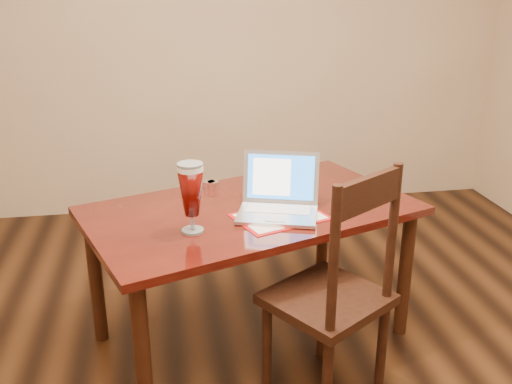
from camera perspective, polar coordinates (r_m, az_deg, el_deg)
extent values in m
cube|color=tan|center=(4.42, -3.83, 15.27)|extent=(4.50, 0.01, 2.70)
cube|color=#4D110A|center=(2.74, -0.44, -1.87)|extent=(1.74, 1.33, 0.04)
cylinder|color=black|center=(2.39, -11.29, -15.86)|extent=(0.07, 0.07, 0.68)
cylinder|color=black|center=(3.02, 14.67, -7.95)|extent=(0.07, 0.07, 0.68)
cylinder|color=black|center=(2.98, -15.72, -8.44)|extent=(0.07, 0.07, 0.68)
cylinder|color=black|center=(3.50, 6.71, -3.30)|extent=(0.07, 0.07, 0.68)
cube|color=#A60F11|center=(2.62, 2.42, -2.48)|extent=(0.48, 0.41, 0.00)
cube|color=silver|center=(2.62, 2.42, -2.44)|extent=(0.43, 0.36, 0.00)
cube|color=#BBBBBF|center=(2.61, 2.13, -2.29)|extent=(0.42, 0.35, 0.02)
cube|color=silver|center=(2.66, 2.24, -1.69)|extent=(0.32, 0.20, 0.00)
cube|color=#B5B5B9|center=(2.55, 1.97, -2.70)|extent=(0.11, 0.09, 0.00)
cube|color=#BBBBBF|center=(2.71, 2.50, 1.49)|extent=(0.37, 0.18, 0.24)
cube|color=blue|center=(2.71, 2.49, 1.48)|extent=(0.32, 0.15, 0.20)
cube|color=white|center=(2.71, 1.58, 1.52)|extent=(0.19, 0.10, 0.17)
cylinder|color=silver|center=(2.48, -6.35, -3.84)|extent=(0.10, 0.10, 0.01)
cylinder|color=silver|center=(2.47, -6.38, -3.00)|extent=(0.02, 0.02, 0.07)
cylinder|color=white|center=(2.38, -6.61, 2.37)|extent=(0.11, 0.11, 0.02)
cylinder|color=silver|center=(2.38, -6.62, 2.74)|extent=(0.11, 0.11, 0.01)
cylinder|color=white|center=(2.98, -4.30, 0.70)|extent=(0.06, 0.06, 0.04)
cylinder|color=white|center=(2.98, -4.68, 0.72)|extent=(0.06, 0.06, 0.04)
cube|color=black|center=(2.49, 7.08, -10.58)|extent=(0.62, 0.61, 0.04)
cylinder|color=black|center=(2.66, 12.46, -14.95)|extent=(0.04, 0.04, 0.44)
cylinder|color=black|center=(2.61, 1.10, -15.24)|extent=(0.04, 0.04, 0.44)
cylinder|color=black|center=(2.83, 6.62, -12.19)|extent=(0.04, 0.04, 0.44)
cylinder|color=black|center=(2.12, 7.77, -6.79)|extent=(0.04, 0.04, 0.59)
cylinder|color=black|center=(2.39, 13.47, -3.91)|extent=(0.04, 0.04, 0.59)
cube|color=black|center=(2.16, 11.17, -0.08)|extent=(0.33, 0.23, 0.13)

